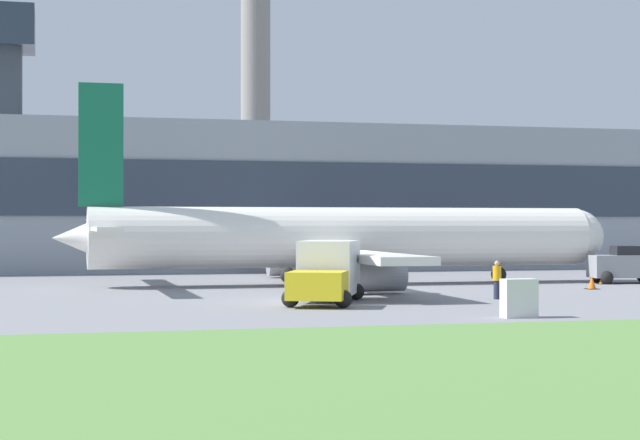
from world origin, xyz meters
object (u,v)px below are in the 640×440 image
Objects in this scene: airplane at (337,239)px; ground_crew_person at (497,280)px; baggage_truck at (327,272)px; pushback_tug at (625,267)px.

ground_crew_person is (3.76, -12.26, -1.60)m from airplane.
baggage_truck is at bearing -107.06° from airplane.
airplane is at bearing 170.26° from pushback_tug.
airplane is 4.48× the size of baggage_truck.
ground_crew_person is at bearing -72.93° from airplane.
airplane reaches higher than baggage_truck.
pushback_tug is 15.13m from ground_crew_person.
ground_crew_person is (7.53, 0.03, -0.40)m from baggage_truck.
baggage_truck is at bearing -179.79° from ground_crew_person.
ground_crew_person is at bearing 0.21° from baggage_truck.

